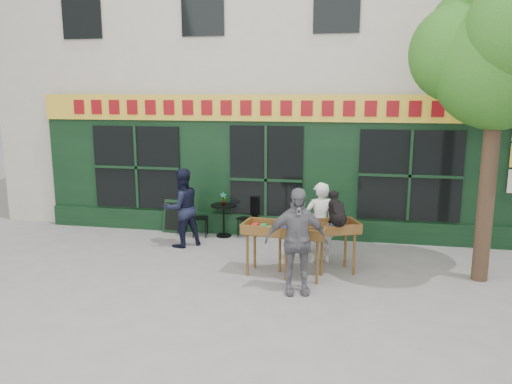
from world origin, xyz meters
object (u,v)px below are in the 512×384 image
Objects in this scene: book_cart_right at (285,233)px; man_right at (296,241)px; dog at (337,208)px; bistro_table at (224,214)px; book_cart_center at (317,231)px; woman at (320,223)px; man_left at (182,208)px.

book_cart_right is 0.86× the size of man_right.
dog reaches higher than bistro_table.
man_right is at bearing -127.96° from book_cart_center.
bistro_table is at bearing 119.47° from dog.
dog is at bearing 94.12° from woman.
book_cart_center is 0.59m from dog.
book_cart_center is 3.13m from bistro_table.
dog is at bearing 115.42° from man_left.
woman is at bearing 67.56° from book_cart_center.
book_cart_center is 0.61m from book_cart_right.
woman is at bearing 94.12° from dog.
dog is at bearing 17.52° from book_cart_right.
man_left reaches higher than woman.
man_left is (-3.39, 1.21, -0.42)m from dog.
man_right reaches higher than bistro_table.
book_cart_center is 3.25m from man_left.
dog reaches higher than book_cart_right.
bistro_table is (-2.34, 1.41, -0.27)m from woman.
man_right is (-0.27, -0.98, 0.08)m from book_cart_center.
bistro_table is 0.44× the size of man_left.
man_right is at bearing 97.40° from man_left.
dog is at bearing 42.87° from man_right.
man_left is at bearing 129.10° from man_right.
book_cart_right is (-0.92, -0.18, -0.47)m from dog.
book_cart_center is 0.94× the size of man_left.
book_cart_center is 0.65m from woman.
dog is 3.62m from man_left.
woman is 1.05m from book_cart_right.
dog is at bearing -38.09° from bistro_table.
dog is 1.18m from man_right.
bistro_table is at bearing 116.21° from book_cart_center.
dog is 0.35× the size of man_left.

